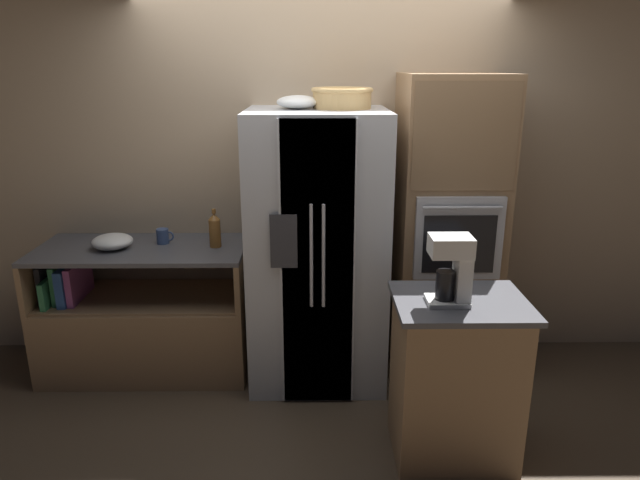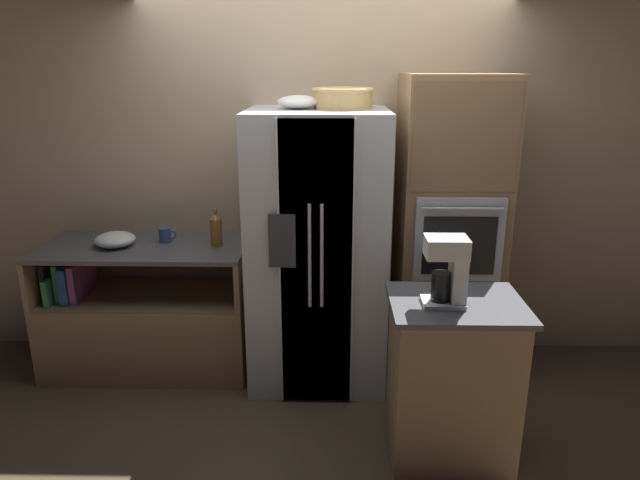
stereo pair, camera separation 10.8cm
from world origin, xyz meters
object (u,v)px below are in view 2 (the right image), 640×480
fruit_bowl (299,102)px  mug (165,235)px  wicker_basket (343,97)px  bottle_tall (216,229)px  coffee_maker (450,268)px  mixing_bowl (115,240)px  wall_oven (448,231)px  refrigerator (318,249)px

fruit_bowl → mug: size_ratio=2.23×
wicker_basket → bottle_tall: size_ratio=1.48×
coffee_maker → mixing_bowl: bearing=154.2°
wall_oven → mug: (-1.94, 0.08, -0.06)m
wall_oven → mug: wall_oven is taller
fruit_bowl → mixing_bowl: (-1.26, -0.01, -0.91)m
mug → coffee_maker: (1.74, -1.10, 0.17)m
refrigerator → wicker_basket: bearing=24.8°
refrigerator → mug: bearing=171.5°
bottle_tall → wicker_basket: bearing=-0.4°
wicker_basket → fruit_bowl: (-0.28, -0.01, -0.03)m
wall_oven → wicker_basket: (-0.72, -0.01, 0.87)m
coffee_maker → fruit_bowl: bearing=128.5°
mug → coffee_maker: coffee_maker is taller
wall_oven → wicker_basket: size_ratio=5.24×
fruit_bowl → bottle_tall: size_ratio=1.02×
refrigerator → wall_oven: 0.89m
fruit_bowl → coffee_maker: (0.80, -1.01, -0.74)m
wall_oven → mug: bearing=177.7°
mug → coffee_maker: bearing=-32.3°
fruit_bowl → coffee_maker: size_ratio=0.75×
wicker_basket → mixing_bowl: wicker_basket is taller
refrigerator → coffee_maker: (0.68, -0.94, 0.22)m
wall_oven → fruit_bowl: wall_oven is taller
refrigerator → wicker_basket: 1.00m
mixing_bowl → coffee_maker: coffee_maker is taller
wicker_basket → fruit_bowl: 0.28m
coffee_maker → mug: bearing=147.7°
bottle_tall → mug: bottle_tall is taller
refrigerator → mixing_bowl: (-1.38, 0.05, 0.04)m
wall_oven → wicker_basket: wall_oven is taller
refrigerator → mug: 1.08m
wicker_basket → mixing_bowl: 1.80m
coffee_maker → wall_oven: bearing=79.2°
mug → coffee_maker: size_ratio=0.34×
refrigerator → mug: (-1.06, 0.16, 0.05)m
bottle_tall → coffee_maker: size_ratio=0.74×
fruit_bowl → wall_oven: bearing=1.1°
wicker_basket → bottle_tall: wicker_basket is taller
refrigerator → bottle_tall: 0.71m
fruit_bowl → refrigerator: bearing=-27.1°
wicker_basket → bottle_tall: (-0.85, 0.01, -0.87)m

